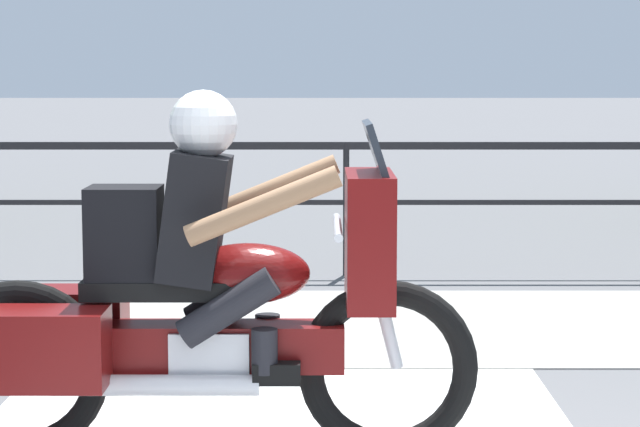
{
  "coord_description": "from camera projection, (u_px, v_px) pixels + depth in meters",
  "views": [
    {
      "loc": [
        -0.21,
        -4.61,
        1.69
      ],
      "look_at": [
        -0.21,
        1.17,
        1.0
      ],
      "focal_mm": 70.0,
      "sensor_mm": 36.0,
      "label": 1
    }
  ],
  "objects": [
    {
      "name": "motorcycle",
      "position": [
        202.0,
        296.0,
        5.33
      ],
      "size": [
        2.37,
        0.76,
        1.59
      ],
      "rotation": [
        0.0,
        0.0,
        -0.07
      ],
      "color": "black",
      "rests_on": "ground"
    },
    {
      "name": "fence_railing",
      "position": [
        346.0,
        170.0,
        9.99
      ],
      "size": [
        36.0,
        0.05,
        1.08
      ],
      "color": "black",
      "rests_on": "ground"
    },
    {
      "name": "sidewalk_band",
      "position": [
        352.0,
        324.0,
        8.15
      ],
      "size": [
        44.0,
        2.4,
        0.01
      ],
      "primitive_type": "cube",
      "color": "#99968E",
      "rests_on": "ground"
    }
  ]
}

